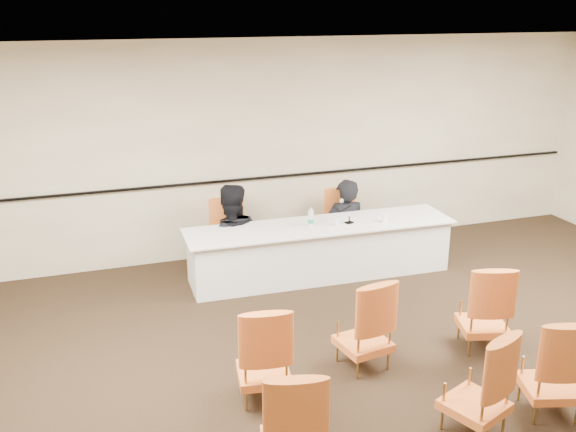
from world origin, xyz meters
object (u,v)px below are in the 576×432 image
object	(u,v)px
aud_chair_front_mid	(364,323)
aud_chair_back_left	(293,420)
panelist_main	(345,235)
panelist_second	(231,247)
aud_chair_front_left	(263,351)
panelist_second_chair	(230,236)
microphone	(349,212)
aud_chair_back_mid	(477,382)
panelist_main_chair	(345,224)
water_bottle	(311,217)
coffee_cup	(385,218)
aud_chair_front_right	(484,306)
drinking_glass	(337,222)
aud_chair_back_right	(553,364)
panel_table	(320,250)

from	to	relation	value
aud_chair_front_mid	aud_chair_back_left	world-z (taller)	same
panelist_main	panelist_second	world-z (taller)	panelist_second
aud_chair_front_left	panelist_second_chair	bearing A→B (deg)	90.64
microphone	aud_chair_back_left	xyz separation A→B (m)	(-1.95, -3.38, -0.38)
microphone	aud_chair_back_mid	world-z (taller)	microphone
panelist_second	panelist_main_chair	bearing A→B (deg)	-176.00
panelist_main	panelist_main_chair	world-z (taller)	panelist_main
panelist_second	aud_chair_front_mid	size ratio (longest dim) A/B	1.84
water_bottle	aud_chair_back_mid	world-z (taller)	aud_chair_back_mid
coffee_cup	aud_chair_front_right	size ratio (longest dim) A/B	0.12
water_bottle	aud_chair_front_left	bearing A→B (deg)	-119.47
water_bottle	drinking_glass	bearing A→B (deg)	-13.65
aud_chair_back_left	drinking_glass	bearing A→B (deg)	74.14
panelist_main	aud_chair_back_right	distance (m)	3.96
aud_chair_front_mid	aud_chair_front_left	bearing A→B (deg)	-178.49
aud_chair_back_right	microphone	bearing A→B (deg)	114.14
microphone	drinking_glass	world-z (taller)	microphone
aud_chair_back_mid	aud_chair_back_right	xyz separation A→B (m)	(0.78, 0.02, 0.00)
water_bottle	aud_chair_front_mid	size ratio (longest dim) A/B	0.26
panelist_main	aud_chair_back_right	size ratio (longest dim) A/B	1.73
aud_chair_front_mid	aud_chair_back_left	size ratio (longest dim) A/B	1.00
panel_table	aud_chair_back_left	xyz separation A→B (m)	(-1.58, -3.44, 0.12)
water_bottle	aud_chair_back_mid	bearing A→B (deg)	-87.46
aud_chair_front_mid	aud_chair_back_right	xyz separation A→B (m)	(1.21, -1.22, 0.00)
aud_chair_back_left	aud_chair_back_right	bearing A→B (deg)	12.21
panelist_second_chair	drinking_glass	size ratio (longest dim) A/B	9.50
water_bottle	panelist_second_chair	bearing A→B (deg)	148.78
panelist_second	coffee_cup	world-z (taller)	panelist_second
panelist_main_chair	aud_chair_front_mid	xyz separation A→B (m)	(-0.99, -2.73, 0.00)
panelist_second	aud_chair_back_mid	bearing A→B (deg)	110.73
coffee_cup	aud_chair_back_mid	world-z (taller)	aud_chair_back_mid
aud_chair_back_mid	aud_chair_back_right	bearing A→B (deg)	-20.44
panelist_second	drinking_glass	bearing A→B (deg)	158.56
aud_chair_front_mid	aud_chair_back_left	xyz separation A→B (m)	(-1.16, -1.23, 0.00)
panel_table	aud_chair_back_left	size ratio (longest dim) A/B	3.70
aud_chair_front_right	aud_chair_back_left	world-z (taller)	same
panelist_second_chair	aud_chair_back_right	size ratio (longest dim) A/B	1.00
panel_table	panelist_main_chair	bearing A→B (deg)	43.80
aud_chair_front_mid	panelist_second_chair	bearing A→B (deg)	93.87
panelist_second_chair	aud_chair_front_right	world-z (taller)	same
aud_chair_back_right	drinking_glass	bearing A→B (deg)	117.17
aud_chair_back_left	aud_chair_back_mid	distance (m)	1.60
aud_chair_back_left	water_bottle	bearing A→B (deg)	79.19
panel_table	microphone	bearing A→B (deg)	-8.19
panel_table	drinking_glass	distance (m)	0.45
panelist_main_chair	coffee_cup	distance (m)	0.80
aud_chair_front_mid	panelist_main_chair	bearing A→B (deg)	60.78
panelist_second_chair	panelist_second	bearing A→B (deg)	0.00
aud_chair_front_mid	aud_chair_back_mid	bearing A→B (deg)	-79.73
aud_chair_front_right	aud_chair_back_mid	world-z (taller)	same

